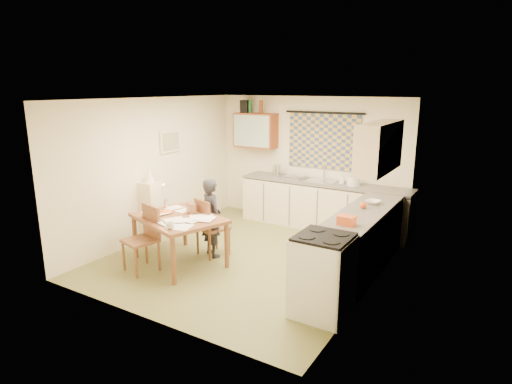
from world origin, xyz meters
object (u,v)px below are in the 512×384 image
Objects in this scene: stove at (323,276)px; shelf_stand at (151,212)px; counter_right at (356,247)px; person at (212,218)px; dining_table at (180,240)px; chair_far at (212,238)px; counter_back at (323,206)px.

stove is 3.62m from shelf_stand.
person reaches higher than counter_right.
dining_table is 1.69× the size of chair_far.
chair_far is at bearing -170.04° from counter_right.
counter_back is at bearing 124.57° from counter_right.
person is 1.30m from shelf_stand.
dining_table is 1.50× the size of shelf_stand.
counter_back is at bearing -87.26° from person.
stove reaches higher than counter_right.
chair_far reaches higher than counter_back.
counter_back is 3.06× the size of shelf_stand.
dining_table is (-2.49, -0.91, -0.07)m from counter_right.
stove is 0.93× the size of shelf_stand.
stove is 0.62× the size of dining_table.
person is at bearing 1.69° from shelf_stand.
counter_right is at bearing -142.58° from person.
person reaches higher than counter_back.
chair_far is 1.31m from shelf_stand.
stove is 2.39m from person.
dining_table is at bearing -159.88° from counter_right.
dining_table is at bearing -114.70° from counter_back.
person is (-1.00, -2.21, 0.19)m from counter_back.
stove is 0.78× the size of person.
counter_back is at bearing 112.37° from stove.
chair_far is 0.74× the size of person.
person is (-2.25, 0.81, 0.14)m from stove.
counter_back is 3.22m from shelf_stand.
counter_right is at bearing 7.20° from shelf_stand.
stove is at bearing 11.99° from dining_table.
stove is (1.24, -3.02, 0.05)m from counter_back.
stove is at bearing -172.67° from person.
counter_right is 2.31× the size of person.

